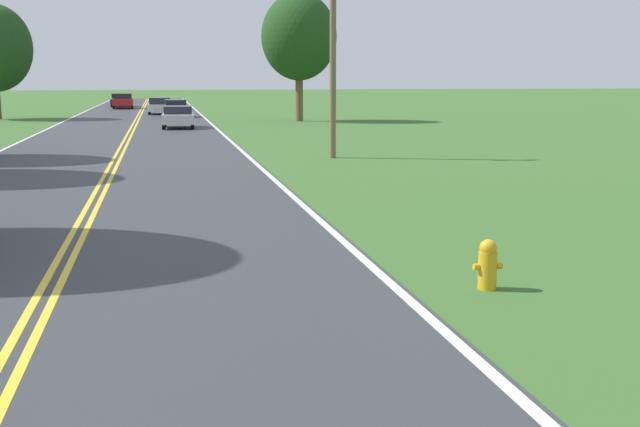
% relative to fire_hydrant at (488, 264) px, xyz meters
% --- Properties ---
extents(fire_hydrant, '(0.43, 0.27, 0.73)m').
position_rel_fire_hydrant_xyz_m(fire_hydrant, '(0.00, 0.00, 0.00)').
color(fire_hydrant, gold).
rests_on(fire_hydrant, ground).
extents(utility_pole_midground, '(1.80, 0.24, 7.33)m').
position_rel_fire_hydrant_xyz_m(utility_pole_midground, '(1.83, 19.15, 3.44)').
color(utility_pole_midground, brown).
rests_on(utility_pole_midground, ground).
extents(tree_far_back, '(5.18, 5.18, 8.75)m').
position_rel_fire_hydrant_xyz_m(tree_far_back, '(4.96, 44.83, 5.38)').
color(tree_far_back, brown).
rests_on(tree_far_back, ground).
extents(car_silver_sedan_mid_near, '(1.99, 4.02, 1.32)m').
position_rel_fire_hydrant_xyz_m(car_silver_sedan_mid_near, '(-3.51, 38.49, 0.33)').
color(car_silver_sedan_mid_near, black).
rests_on(car_silver_sedan_mid_near, ground).
extents(car_dark_green_hatchback_mid_far, '(1.85, 4.31, 1.34)m').
position_rel_fire_hydrant_xyz_m(car_dark_green_hatchback_mid_far, '(-3.41, 52.10, 0.37)').
color(car_dark_green_hatchback_mid_far, black).
rests_on(car_dark_green_hatchback_mid_far, ground).
extents(car_white_hatchback_receding, '(1.93, 4.09, 1.37)m').
position_rel_fire_hydrant_xyz_m(car_white_hatchback_receding, '(-4.56, 57.45, 0.37)').
color(car_white_hatchback_receding, black).
rests_on(car_white_hatchback_receding, ground).
extents(car_red_sedan_distant, '(2.08, 4.67, 1.48)m').
position_rel_fire_hydrant_xyz_m(car_red_sedan_distant, '(-8.09, 70.37, 0.41)').
color(car_red_sedan_distant, black).
rests_on(car_red_sedan_distant, ground).
extents(car_dark_blue_hatchback_horizon, '(2.02, 4.14, 1.37)m').
position_rel_fire_hydrant_xyz_m(car_dark_blue_hatchback_horizon, '(-8.47, 75.46, 0.36)').
color(car_dark_blue_hatchback_horizon, black).
rests_on(car_dark_blue_hatchback_horizon, ground).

